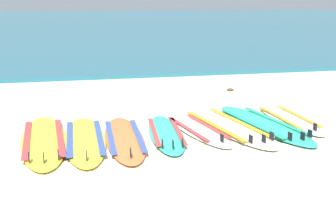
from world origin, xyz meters
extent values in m
plane|color=beige|center=(0.00, 0.00, 0.00)|extent=(80.00, 80.00, 0.00)
cube|color=#23667A|center=(0.00, 35.31, 0.05)|extent=(80.00, 60.00, 0.10)
ellipsoid|color=yellow|center=(-1.79, 0.41, 0.04)|extent=(0.80, 2.62, 0.07)
cube|color=#D13838|center=(-2.03, 0.39, 0.08)|extent=(0.20, 1.81, 0.01)
cube|color=#D13838|center=(-1.56, 0.42, 0.08)|extent=(0.20, 1.81, 0.01)
cube|color=black|center=(-1.73, -0.60, 0.12)|extent=(0.02, 0.09, 0.11)
cube|color=black|center=(-1.91, -0.55, 0.12)|extent=(0.02, 0.09, 0.11)
cube|color=black|center=(-1.56, -0.53, 0.12)|extent=(0.02, 0.09, 0.11)
ellipsoid|color=yellow|center=(-1.21, 0.30, 0.04)|extent=(0.60, 2.38, 0.07)
cube|color=#334CB2|center=(-1.42, 0.30, 0.08)|extent=(0.09, 1.67, 0.01)
cube|color=#334CB2|center=(-0.99, 0.30, 0.08)|extent=(0.09, 1.67, 0.01)
cube|color=black|center=(-1.21, -0.63, 0.12)|extent=(0.01, 0.09, 0.11)
ellipsoid|color=orange|center=(-0.63, 0.24, 0.04)|extent=(0.62, 2.29, 0.07)
cube|color=#334CB2|center=(-0.83, 0.25, 0.08)|extent=(0.12, 1.59, 0.01)
cube|color=#334CB2|center=(-0.42, 0.24, 0.08)|extent=(0.12, 1.59, 0.01)
cube|color=black|center=(-0.65, -0.65, 0.12)|extent=(0.01, 0.09, 0.11)
ellipsoid|color=#2DB793|center=(0.02, 0.34, 0.04)|extent=(0.68, 2.06, 0.07)
cube|color=#D13838|center=(-0.16, 0.36, 0.08)|extent=(0.19, 1.42, 0.01)
cube|color=#D13838|center=(0.20, 0.33, 0.08)|extent=(0.19, 1.42, 0.01)
cube|color=black|center=(-0.05, -0.44, 0.12)|extent=(0.02, 0.09, 0.11)
cube|color=black|center=(-0.18, -0.37, 0.12)|extent=(0.02, 0.09, 0.11)
cube|color=black|center=(0.10, -0.40, 0.12)|extent=(0.02, 0.09, 0.11)
ellipsoid|color=white|center=(0.55, 0.43, 0.04)|extent=(0.85, 2.03, 0.07)
cube|color=#D13838|center=(0.38, 0.40, 0.08)|extent=(0.32, 1.37, 0.01)
cube|color=#D13838|center=(0.73, 0.47, 0.08)|extent=(0.32, 1.37, 0.01)
cube|color=black|center=(0.69, -0.32, 0.12)|extent=(0.03, 0.09, 0.11)
ellipsoid|color=white|center=(1.07, 0.53, 0.04)|extent=(1.14, 2.67, 0.07)
cube|color=gold|center=(0.84, 0.48, 0.08)|extent=(0.44, 1.80, 0.01)
cube|color=gold|center=(1.30, 0.57, 0.08)|extent=(0.44, 1.80, 0.01)
cube|color=black|center=(1.26, -0.47, 0.12)|extent=(0.03, 0.09, 0.11)
cube|color=black|center=(1.08, -0.44, 0.12)|extent=(0.03, 0.09, 0.11)
cube|color=black|center=(1.43, -0.37, 0.12)|extent=(0.03, 0.09, 0.11)
ellipsoid|color=#2DB793|center=(1.69, 0.51, 0.04)|extent=(1.06, 2.63, 0.07)
cube|color=teal|center=(1.47, 0.47, 0.08)|extent=(0.39, 1.78, 0.01)
cube|color=teal|center=(1.92, 0.55, 0.08)|extent=(0.39, 1.78, 0.01)
cube|color=black|center=(1.86, -0.48, 0.12)|extent=(0.03, 0.09, 0.11)
cube|color=black|center=(1.68, -0.45, 0.12)|extent=(0.03, 0.09, 0.11)
cube|color=black|center=(2.03, -0.39, 0.12)|extent=(0.03, 0.09, 0.11)
ellipsoid|color=white|center=(2.26, 0.69, 0.04)|extent=(0.56, 2.04, 0.07)
cube|color=gold|center=(2.08, 0.69, 0.08)|extent=(0.11, 1.42, 0.01)
cube|color=gold|center=(2.44, 0.70, 0.08)|extent=(0.11, 1.42, 0.01)
cube|color=black|center=(2.28, -0.10, 0.12)|extent=(0.01, 0.09, 0.11)
ellipsoid|color=#4C4228|center=(2.14, 3.29, 0.03)|extent=(0.16, 0.13, 0.06)
camera|label=1|loc=(-1.30, -5.93, 2.05)|focal=46.77mm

